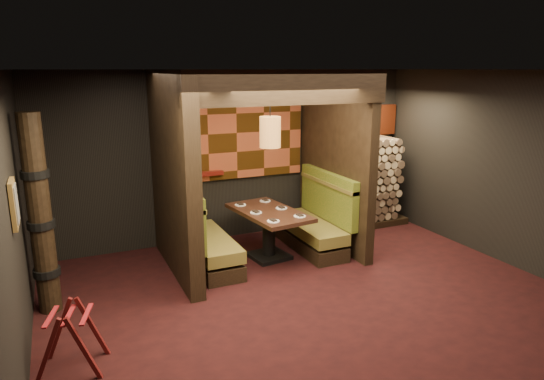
{
  "coord_description": "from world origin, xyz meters",
  "views": [
    {
      "loc": [
        -2.8,
        -4.92,
        2.86
      ],
      "look_at": [
        0.0,
        1.3,
        1.15
      ],
      "focal_mm": 32.0,
      "sensor_mm": 36.0,
      "label": 1
    }
  ],
  "objects": [
    {
      "name": "totem_column",
      "position": [
        -3.05,
        1.1,
        1.19
      ],
      "size": [
        0.31,
        0.31,
        2.4
      ],
      "color": "black",
      "rests_on": "floor"
    },
    {
      "name": "tapa_back_panel",
      "position": [
        -0.02,
        2.71,
        1.82
      ],
      "size": [
        2.4,
        0.06,
        1.55
      ],
      "primitive_type": "cube",
      "color": "#A84929",
      "rests_on": "wall_back"
    },
    {
      "name": "floor",
      "position": [
        0.0,
        0.0,
        -0.01
      ],
      "size": [
        6.5,
        5.5,
        0.02
      ],
      "primitive_type": "cube",
      "color": "black",
      "rests_on": "ground"
    },
    {
      "name": "partition_right",
      "position": [
        1.3,
        1.7,
        1.43
      ],
      "size": [
        0.15,
        2.1,
        2.85
      ],
      "primitive_type": "cube",
      "color": "black",
      "rests_on": "floor"
    },
    {
      "name": "mosaic_header",
      "position": [
        2.29,
        2.68,
        1.92
      ],
      "size": [
        1.83,
        0.1,
        0.56
      ],
      "primitive_type": "cube",
      "color": "maroon",
      "rests_on": "wall_back"
    },
    {
      "name": "tapa_side_panel",
      "position": [
        -1.23,
        1.82,
        1.85
      ],
      "size": [
        0.04,
        1.85,
        1.45
      ],
      "primitive_type": "cube",
      "color": "#A84929",
      "rests_on": "partition_left"
    },
    {
      "name": "wall_front",
      "position": [
        0.0,
        -2.76,
        1.43
      ],
      "size": [
        6.5,
        0.02,
        2.85
      ],
      "primitive_type": "cube",
      "color": "black",
      "rests_on": "ground"
    },
    {
      "name": "pendant_lamp",
      "position": [
        0.06,
        1.5,
        1.97
      ],
      "size": [
        0.31,
        0.31,
        1.11
      ],
      "color": "#AE7033",
      "rests_on": "ceiling"
    },
    {
      "name": "lacquer_shelf",
      "position": [
        -0.6,
        2.65,
        1.18
      ],
      "size": [
        0.6,
        0.12,
        0.07
      ],
      "primitive_type": "cube",
      "color": "#60140D",
      "rests_on": "wall_back"
    },
    {
      "name": "framed_picture",
      "position": [
        -3.22,
        0.1,
        1.62
      ],
      "size": [
        0.05,
        0.36,
        0.46
      ],
      "color": "olive",
      "rests_on": "wall_left"
    },
    {
      "name": "wall_left",
      "position": [
        -3.26,
        0.0,
        1.43
      ],
      "size": [
        0.02,
        5.5,
        2.85
      ],
      "primitive_type": "cube",
      "color": "black",
      "rests_on": "ground"
    },
    {
      "name": "booth_bench_left",
      "position": [
        -0.96,
        1.65,
        0.4
      ],
      "size": [
        0.68,
        1.6,
        1.14
      ],
      "color": "black",
      "rests_on": "floor"
    },
    {
      "name": "header_beam",
      "position": [
        -0.02,
        0.7,
        2.63
      ],
      "size": [
        2.85,
        0.18,
        0.44
      ],
      "primitive_type": "cube",
      "color": "black",
      "rests_on": "partition_left"
    },
    {
      "name": "ceiling",
      "position": [
        0.0,
        0.0,
        2.86
      ],
      "size": [
        6.5,
        5.5,
        0.02
      ],
      "primitive_type": "cube",
      "color": "black",
      "rests_on": "ground"
    },
    {
      "name": "firewood_stack",
      "position": [
        2.29,
        2.35,
        0.82
      ],
      "size": [
        1.73,
        0.7,
        1.64
      ],
      "color": "black",
      "rests_on": "floor"
    },
    {
      "name": "partition_left",
      "position": [
        -1.35,
        1.65,
        1.43
      ],
      "size": [
        0.2,
        2.2,
        2.85
      ],
      "primitive_type": "cube",
      "color": "black",
      "rests_on": "floor"
    },
    {
      "name": "bay_front_post",
      "position": [
        1.39,
        1.96,
        1.43
      ],
      "size": [
        0.08,
        0.08,
        2.85
      ],
      "primitive_type": "cube",
      "color": "black",
      "rests_on": "floor"
    },
    {
      "name": "wall_back",
      "position": [
        0.0,
        2.76,
        1.43
      ],
      "size": [
        6.5,
        0.02,
        2.85
      ],
      "primitive_type": "cube",
      "color": "black",
      "rests_on": "ground"
    },
    {
      "name": "dining_table",
      "position": [
        0.06,
        1.55,
        0.53
      ],
      "size": [
        0.96,
        1.53,
        0.76
      ],
      "color": "black",
      "rests_on": "floor"
    },
    {
      "name": "luggage_rack",
      "position": [
        -2.85,
        -0.28,
        0.35
      ],
      "size": [
        0.74,
        0.6,
        0.7
      ],
      "color": "#4A0E0E",
      "rests_on": "floor"
    },
    {
      "name": "place_settings",
      "position": [
        0.06,
        1.55,
        0.77
      ],
      "size": [
        0.76,
        1.22,
        0.03
      ],
      "color": "white",
      "rests_on": "dining_table"
    },
    {
      "name": "wall_right",
      "position": [
        3.26,
        0.0,
        1.43
      ],
      "size": [
        0.02,
        5.5,
        2.85
      ],
      "primitive_type": "cube",
      "color": "black",
      "rests_on": "ground"
    },
    {
      "name": "booth_bench_right",
      "position": [
        0.93,
        1.65,
        0.4
      ],
      "size": [
        0.68,
        1.6,
        1.14
      ],
      "color": "black",
      "rests_on": "floor"
    }
  ]
}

